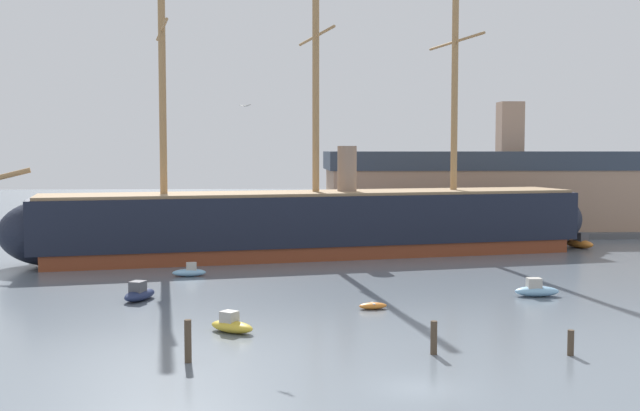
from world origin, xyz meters
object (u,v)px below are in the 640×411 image
tall_ship (316,222)px  motorboat_alongside_bow (190,272)px  motorboat_mid_left (139,294)px  mooring_piling_right_pair (571,343)px  seagull_in_flight (245,106)px  mooring_piling_nearest (434,338)px  mooring_piling_left_pair (188,341)px  dinghy_near_centre (373,306)px  motorboat_distant_centre (342,235)px  motorboat_mid_right (536,290)px  motorboat_foreground_left (232,325)px  motorboat_far_right (579,242)px  dockside_warehouse_right (491,192)px

tall_ship → motorboat_alongside_bow: size_ratio=22.30×
motorboat_mid_left → mooring_piling_right_pair: (27.15, -17.73, 0.19)m
motorboat_mid_left → seagull_in_flight: size_ratio=4.19×
motorboat_alongside_bow → mooring_piling_right_pair: 38.19m
mooring_piling_nearest → mooring_piling_left_pair: mooring_piling_left_pair is taller
dinghy_near_centre → mooring_piling_nearest: 13.00m
motorboat_mid_left → mooring_piling_left_pair: bearing=-72.3°
motorboat_mid_left → motorboat_alongside_bow: size_ratio=1.26×
motorboat_mid_left → mooring_piling_left_pair: size_ratio=1.68×
motorboat_alongside_bow → motorboat_distant_centre: motorboat_distant_centre is taller
mooring_piling_nearest → motorboat_distant_centre: bearing=90.6°
motorboat_alongside_bow → motorboat_distant_centre: bearing=59.6°
tall_ship → mooring_piling_right_pair: size_ratio=48.46×
dinghy_near_centre → mooring_piling_nearest: bearing=-81.5°
dinghy_near_centre → seagull_in_flight: (-9.09, -1.94, 14.34)m
mooring_piling_nearest → motorboat_mid_right: bearing=55.9°
dinghy_near_centre → motorboat_mid_right: motorboat_mid_right is taller
motorboat_mid_left → motorboat_alongside_bow: (2.56, 11.49, -0.09)m
motorboat_foreground_left → mooring_piling_right_pair: mooring_piling_right_pair is taller
motorboat_distant_centre → mooring_piling_nearest: bearing=-89.4°
motorboat_far_right → motorboat_distant_centre: (-27.52, 8.71, 0.04)m
dinghy_near_centre → motorboat_mid_right: (13.52, 4.30, 0.27)m
mooring_piling_right_pair → tall_ship: bearing=106.2°
tall_ship → dockside_warehouse_right: tall_ship is taller
mooring_piling_left_pair → mooring_piling_right_pair: (21.37, 0.35, -0.45)m
motorboat_distant_centre → dinghy_near_centre: bearing=-91.7°
motorboat_foreground_left → mooring_piling_nearest: (11.76, -6.03, 0.49)m
mooring_piling_right_pair → seagull_in_flight: size_ratio=1.53×
dinghy_near_centre → mooring_piling_left_pair: (-11.80, -13.83, 0.93)m
motorboat_distant_centre → mooring_piling_left_pair: mooring_piling_left_pair is taller
mooring_piling_nearest → motorboat_alongside_bow: bearing=120.6°
tall_ship → motorboat_mid_left: (-14.80, -24.75, -3.18)m
motorboat_alongside_bow → mooring_piling_right_pair: bearing=-49.9°
motorboat_distant_centre → dockside_warehouse_right: 24.07m
tall_ship → motorboat_far_right: 32.24m
motorboat_mid_right → mooring_piling_left_pair: (-25.32, -18.13, 0.66)m
motorboat_far_right → mooring_piling_nearest: size_ratio=2.47×
motorboat_mid_left → motorboat_far_right: (46.37, 30.49, 0.10)m
mooring_piling_right_pair → mooring_piling_nearest: bearing=175.2°
motorboat_mid_left → mooring_piling_right_pair: bearing=-33.1°
mooring_piling_right_pair → dockside_warehouse_right: bearing=78.5°
motorboat_mid_left → dinghy_near_centre: bearing=-13.6°
mooring_piling_nearest → mooring_piling_right_pair: (7.66, -0.64, -0.23)m
dinghy_near_centre → mooring_piling_right_pair: size_ratio=1.49×
motorboat_alongside_bow → mooring_piling_nearest: 33.22m
motorboat_distant_centre → seagull_in_flight: seagull_in_flight is taller
motorboat_mid_right → motorboat_distant_centre: size_ratio=0.72×
motorboat_foreground_left → dinghy_near_centre: (9.85, 6.81, -0.23)m
dinghy_near_centre → motorboat_distant_centre: bearing=88.3°
motorboat_mid_right → motorboat_alongside_bow: bearing=158.2°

